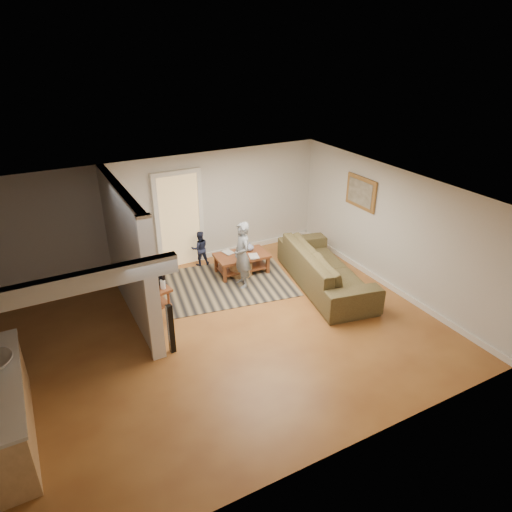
{
  "coord_description": "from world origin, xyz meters",
  "views": [
    {
      "loc": [
        -2.61,
        -6.14,
        4.79
      ],
      "look_at": [
        0.93,
        0.51,
        1.1
      ],
      "focal_mm": 32.0,
      "sensor_mm": 36.0,
      "label": 1
    }
  ],
  "objects_px": {
    "speaker_right": "(126,258)",
    "sofa": "(324,285)",
    "tv_console": "(148,284)",
    "toy_basket": "(241,266)",
    "child": "(243,285)",
    "coffee_table": "(242,258)",
    "speaker_left": "(171,329)",
    "toddler": "(201,264)"
  },
  "relations": [
    {
      "from": "coffee_table",
      "to": "toy_basket",
      "type": "relative_size",
      "value": 2.3
    },
    {
      "from": "tv_console",
      "to": "speaker_left",
      "type": "distance_m",
      "value": 1.3
    },
    {
      "from": "tv_console",
      "to": "sofa",
      "type": "bearing_deg",
      "value": -21.88
    },
    {
      "from": "sofa",
      "to": "toy_basket",
      "type": "xyz_separation_m",
      "value": [
        -1.34,
        1.26,
        0.19
      ]
    },
    {
      "from": "sofa",
      "to": "toy_basket",
      "type": "height_order",
      "value": "toy_basket"
    },
    {
      "from": "tv_console",
      "to": "child",
      "type": "bearing_deg",
      "value": -7.0
    },
    {
      "from": "speaker_right",
      "to": "sofa",
      "type": "bearing_deg",
      "value": -45.82
    },
    {
      "from": "sofa",
      "to": "speaker_right",
      "type": "height_order",
      "value": "speaker_right"
    },
    {
      "from": "sofa",
      "to": "child",
      "type": "xyz_separation_m",
      "value": [
        -1.53,
        0.8,
        0.0
      ]
    },
    {
      "from": "tv_console",
      "to": "speaker_left",
      "type": "relative_size",
      "value": 1.33
    },
    {
      "from": "coffee_table",
      "to": "tv_console",
      "type": "xyz_separation_m",
      "value": [
        -2.26,
        -0.69,
        0.3
      ]
    },
    {
      "from": "speaker_right",
      "to": "coffee_table",
      "type": "bearing_deg",
      "value": -34.14
    },
    {
      "from": "sofa",
      "to": "tv_console",
      "type": "xyz_separation_m",
      "value": [
        -3.54,
        0.64,
        0.65
      ]
    },
    {
      "from": "child",
      "to": "tv_console",
      "type": "bearing_deg",
      "value": -80.46
    },
    {
      "from": "coffee_table",
      "to": "sofa",
      "type": "bearing_deg",
      "value": -46.16
    },
    {
      "from": "coffee_table",
      "to": "tv_console",
      "type": "bearing_deg",
      "value": -163.14
    },
    {
      "from": "sofa",
      "to": "speaker_right",
      "type": "bearing_deg",
      "value": 70.57
    },
    {
      "from": "toy_basket",
      "to": "toddler",
      "type": "distance_m",
      "value": 1.06
    },
    {
      "from": "sofa",
      "to": "tv_console",
      "type": "distance_m",
      "value": 3.65
    },
    {
      "from": "sofa",
      "to": "coffee_table",
      "type": "distance_m",
      "value": 1.87
    },
    {
      "from": "sofa",
      "to": "child",
      "type": "bearing_deg",
      "value": 73.36
    },
    {
      "from": "speaker_right",
      "to": "child",
      "type": "xyz_separation_m",
      "value": [
        2.07,
        -1.31,
        -0.54
      ]
    },
    {
      "from": "child",
      "to": "toddler",
      "type": "xyz_separation_m",
      "value": [
        -0.42,
        1.31,
        0.0
      ]
    },
    {
      "from": "tv_console",
      "to": "toddler",
      "type": "height_order",
      "value": "tv_console"
    },
    {
      "from": "coffee_table",
      "to": "speaker_right",
      "type": "distance_m",
      "value": 2.47
    },
    {
      "from": "toy_basket",
      "to": "toddler",
      "type": "relative_size",
      "value": 0.62
    },
    {
      "from": "sofa",
      "to": "speaker_right",
      "type": "relative_size",
      "value": 2.61
    },
    {
      "from": "toy_basket",
      "to": "child",
      "type": "relative_size",
      "value": 0.36
    },
    {
      "from": "speaker_left",
      "to": "toddler",
      "type": "relative_size",
      "value": 1.1
    },
    {
      "from": "tv_console",
      "to": "speaker_right",
      "type": "xyz_separation_m",
      "value": [
        -0.06,
        1.48,
        -0.11
      ]
    },
    {
      "from": "sofa",
      "to": "child",
      "type": "relative_size",
      "value": 2.0
    },
    {
      "from": "sofa",
      "to": "toy_basket",
      "type": "bearing_deg",
      "value": 57.74
    },
    {
      "from": "toddler",
      "to": "coffee_table",
      "type": "bearing_deg",
      "value": 139.14
    },
    {
      "from": "toy_basket",
      "to": "toddler",
      "type": "xyz_separation_m",
      "value": [
        -0.61,
        0.85,
        -0.19
      ]
    },
    {
      "from": "sofa",
      "to": "toddler",
      "type": "distance_m",
      "value": 2.88
    },
    {
      "from": "sofa",
      "to": "coffee_table",
      "type": "xyz_separation_m",
      "value": [
        -1.27,
        1.32,
        0.35
      ]
    },
    {
      "from": "sofa",
      "to": "toddler",
      "type": "relative_size",
      "value": 3.45
    },
    {
      "from": "coffee_table",
      "to": "toy_basket",
      "type": "distance_m",
      "value": 0.19
    },
    {
      "from": "tv_console",
      "to": "toddler",
      "type": "distance_m",
      "value": 2.26
    },
    {
      "from": "toy_basket",
      "to": "child",
      "type": "distance_m",
      "value": 0.53
    },
    {
      "from": "toy_basket",
      "to": "coffee_table",
      "type": "bearing_deg",
      "value": 41.26
    },
    {
      "from": "tv_console",
      "to": "speaker_left",
      "type": "height_order",
      "value": "tv_console"
    }
  ]
}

